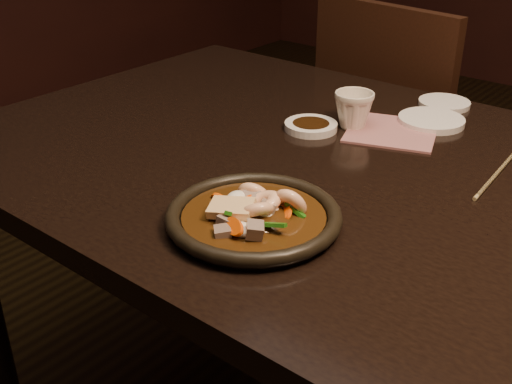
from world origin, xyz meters
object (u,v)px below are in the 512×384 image
Objects in this scene: plate at (254,217)px; tea_cup at (354,109)px; table at (387,222)px; chair at (400,151)px.

tea_cup is (-0.09, 0.41, 0.03)m from plate.
tea_cup reaches higher than table.
plate is (-0.08, -0.25, 0.09)m from table.
table is at bearing -42.75° from tea_cup.
chair is 0.59m from tea_cup.
plate is (0.22, -0.91, 0.27)m from chair.
chair is at bearing 103.85° from plate.
chair reaches higher than plate.
plate is 3.28× the size of tea_cup.
table is 0.26m from tea_cup.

